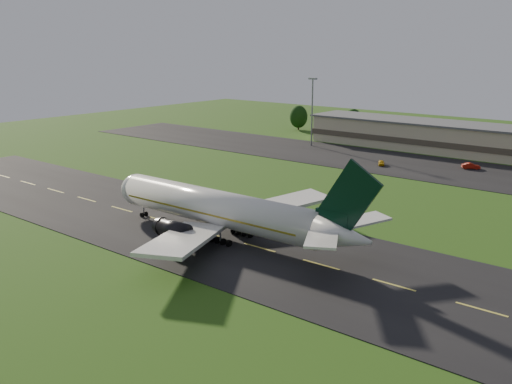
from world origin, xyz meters
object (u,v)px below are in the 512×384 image
Objects in this scene: airliner at (221,209)px; service_vehicle_b at (471,166)px; light_mast_west at (312,104)px; service_vehicle_a at (381,163)px.

service_vehicle_b is (13.14, 76.86, -3.84)m from airliner.
light_mast_west reaches higher than service_vehicle_a.
airliner is 14.06× the size of service_vehicle_a.
service_vehicle_a is at bearing 88.91° from service_vehicle_b.
service_vehicle_b is at bearing -3.63° from light_mast_west.
airliner reaches higher than service_vehicle_b.
service_vehicle_a is (-6.01, 66.82, -3.94)m from airliner.
service_vehicle_b is at bearing -0.03° from service_vehicle_a.
airliner reaches higher than service_vehicle_a.
airliner is at bearing -112.57° from service_vehicle_a.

